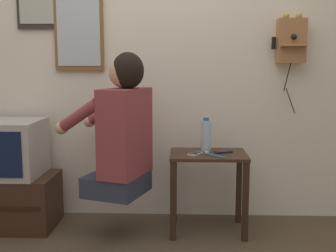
{
  "coord_description": "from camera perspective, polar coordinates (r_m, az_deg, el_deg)",
  "views": [
    {
      "loc": [
        0.33,
        -2.25,
        1.19
      ],
      "look_at": [
        0.22,
        0.63,
        0.77
      ],
      "focal_mm": 45.0,
      "sensor_mm": 36.0,
      "label": 1
    }
  ],
  "objects": [
    {
      "name": "cell_phone_spare",
      "position": [
        3.02,
        7.5,
        -3.48
      ],
      "size": [
        0.14,
        0.11,
        0.01
      ],
      "rotation": [
        0.0,
        0.0,
        -1.14
      ],
      "color": "black",
      "rests_on": "side_table"
    },
    {
      "name": "toothbrush",
      "position": [
        2.9,
        6.2,
        -3.94
      ],
      "size": [
        0.13,
        0.14,
        0.02
      ],
      "rotation": [
        0.0,
        0.0,
        0.77
      ],
      "color": "#338CD8",
      "rests_on": "side_table"
    },
    {
      "name": "wall_mirror",
      "position": [
        3.35,
        -12.0,
        13.18
      ],
      "size": [
        0.37,
        0.04,
        0.68
      ],
      "color": "brown"
    },
    {
      "name": "television",
      "position": [
        3.3,
        -21.28,
        -2.81
      ],
      "size": [
        0.53,
        0.47,
        0.41
      ],
      "color": "#ADA89E",
      "rests_on": "tv_stand"
    },
    {
      "name": "wall_phone_antique",
      "position": [
        3.3,
        16.32,
        11.05
      ],
      "size": [
        0.25,
        0.19,
        0.74
      ],
      "color": "#9E6B3D"
    },
    {
      "name": "person",
      "position": [
        2.85,
        -6.28,
        -0.49
      ],
      "size": [
        0.64,
        0.57,
        0.97
      ],
      "rotation": [
        0.0,
        0.0,
        1.23
      ],
      "color": "#2D3347",
      "rests_on": "ground_plane"
    },
    {
      "name": "tv_stand",
      "position": [
        3.38,
        -20.9,
        -9.47
      ],
      "size": [
        0.71,
        0.44,
        0.39
      ],
      "color": "#382316",
      "rests_on": "ground_plane"
    },
    {
      "name": "water_bottle",
      "position": [
        3.06,
        5.16,
        -1.25
      ],
      "size": [
        0.08,
        0.08,
        0.24
      ],
      "color": "#ADC6DB",
      "rests_on": "side_table"
    },
    {
      "name": "wall_back",
      "position": [
        3.3,
        -3.62,
        9.67
      ],
      "size": [
        6.8,
        0.05,
        2.55
      ],
      "color": "silver",
      "rests_on": "ground_plane"
    },
    {
      "name": "cell_phone_held",
      "position": [
        2.94,
        3.69,
        -3.75
      ],
      "size": [
        0.11,
        0.14,
        0.01
      ],
      "rotation": [
        0.0,
        0.0,
        -0.52
      ],
      "color": "silver",
      "rests_on": "side_table"
    },
    {
      "name": "side_table",
      "position": [
        3.03,
        5.44,
        -6.17
      ],
      "size": [
        0.54,
        0.39,
        0.57
      ],
      "color": "#382316",
      "rests_on": "ground_plane"
    }
  ]
}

